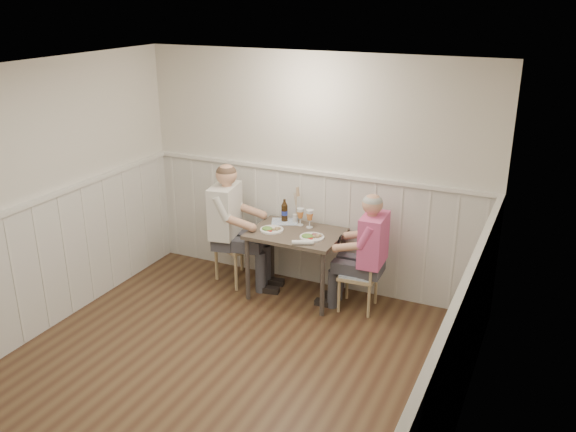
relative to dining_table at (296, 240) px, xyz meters
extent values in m
plane|color=#442B1B|center=(0.03, -1.84, -0.65)|extent=(4.50, 4.50, 0.00)
cube|color=silver|center=(0.03, 0.41, 0.65)|extent=(4.00, 0.04, 2.60)
cube|color=silver|center=(-1.97, -1.84, 0.65)|extent=(0.04, 4.50, 2.60)
cube|color=silver|center=(2.03, -1.84, 0.65)|extent=(0.04, 4.50, 2.60)
cube|color=white|center=(0.03, -1.84, 1.94)|extent=(4.00, 4.50, 0.02)
cube|color=silver|center=(0.03, 0.39, 0.00)|extent=(3.98, 0.03, 1.30)
cube|color=silver|center=(-1.96, -1.84, 0.00)|extent=(0.03, 4.48, 1.30)
cube|color=silver|center=(2.01, -1.84, 0.00)|extent=(0.03, 4.48, 1.30)
cube|color=silver|center=(0.03, 0.38, 0.67)|extent=(3.98, 0.06, 0.04)
cube|color=silver|center=(-1.94, -1.84, 0.67)|extent=(0.06, 4.48, 0.04)
cube|color=silver|center=(2.00, -1.84, 0.67)|extent=(0.06, 4.48, 0.04)
cube|color=#4A4037|center=(0.00, 0.00, 0.08)|extent=(0.97, 0.70, 0.04)
cylinder|color=#3F3833|center=(-0.43, -0.30, -0.30)|extent=(0.05, 0.05, 0.71)
cylinder|color=#3F3833|center=(-0.43, 0.30, -0.30)|extent=(0.05, 0.05, 0.71)
cylinder|color=#3F3833|center=(0.43, -0.30, -0.30)|extent=(0.05, 0.05, 0.71)
cylinder|color=#3F3833|center=(0.43, 0.30, -0.30)|extent=(0.05, 0.05, 0.71)
cube|color=tan|center=(0.71, 0.01, -0.27)|extent=(0.40, 0.40, 0.04)
cube|color=#698EBE|center=(0.71, 0.01, -0.24)|extent=(0.36, 0.36, 0.03)
cube|color=tan|center=(0.88, 0.02, -0.06)|extent=(0.05, 0.37, 0.39)
cylinder|color=tan|center=(0.88, -0.14, -0.47)|extent=(0.03, 0.03, 0.36)
cylinder|color=tan|center=(0.57, -0.16, -0.47)|extent=(0.03, 0.03, 0.36)
cylinder|color=tan|center=(0.86, 0.18, -0.47)|extent=(0.03, 0.03, 0.36)
cylinder|color=tan|center=(0.54, 0.16, -0.47)|extent=(0.03, 0.03, 0.36)
cube|color=tan|center=(-0.75, 0.07, -0.21)|extent=(0.57, 0.57, 0.04)
cube|color=#698EBE|center=(-0.75, 0.07, -0.17)|extent=(0.51, 0.51, 0.03)
cube|color=tan|center=(-0.93, 0.14, 0.04)|extent=(0.20, 0.41, 0.46)
cylinder|color=tan|center=(-0.85, 0.31, -0.44)|extent=(0.04, 0.04, 0.42)
cylinder|color=tan|center=(-0.50, 0.16, -0.44)|extent=(0.04, 0.04, 0.42)
cylinder|color=tan|center=(-0.99, -0.03, -0.44)|extent=(0.04, 0.04, 0.42)
cylinder|color=tan|center=(-0.65, -0.18, -0.44)|extent=(0.04, 0.04, 0.42)
cube|color=#3F3F47|center=(0.83, 0.02, -0.44)|extent=(0.43, 0.40, 0.43)
cube|color=#3F3F47|center=(0.64, 0.01, -0.17)|extent=(0.41, 0.36, 0.12)
cube|color=#ED569C|center=(0.83, 0.02, 0.15)|extent=(0.25, 0.43, 0.52)
sphere|color=tan|center=(0.83, 0.02, 0.53)|extent=(0.21, 0.21, 0.21)
sphere|color=#A5A5A0|center=(0.83, 0.02, 0.55)|extent=(0.20, 0.20, 0.20)
cube|color=black|center=(0.49, 0.01, 0.16)|extent=(0.02, 0.07, 0.12)
cube|color=#3F3F47|center=(-0.81, -0.06, -0.42)|extent=(0.53, 0.50, 0.47)
cube|color=#3F3F47|center=(-0.60, -0.02, -0.12)|extent=(0.50, 0.45, 0.14)
cube|color=white|center=(-0.81, -0.06, 0.24)|extent=(0.33, 0.50, 0.58)
sphere|color=tan|center=(-0.81, -0.06, 0.65)|extent=(0.23, 0.23, 0.23)
sphere|color=#4C3828|center=(-0.81, -0.06, 0.68)|extent=(0.22, 0.22, 0.22)
cylinder|color=white|center=(0.22, -0.08, 0.11)|extent=(0.26, 0.26, 0.02)
ellipsoid|color=#3F722D|center=(0.18, -0.11, 0.14)|extent=(0.13, 0.11, 0.05)
sphere|color=tan|center=(0.28, -0.07, 0.13)|extent=(0.03, 0.03, 0.03)
cube|color=brown|center=(0.24, -0.02, 0.12)|extent=(0.08, 0.05, 0.01)
cylinder|color=white|center=(0.29, -0.02, 0.13)|extent=(0.05, 0.05, 0.03)
cylinder|color=white|center=(-0.25, -0.07, 0.11)|extent=(0.25, 0.25, 0.02)
ellipsoid|color=#3F722D|center=(-0.29, -0.10, 0.14)|extent=(0.12, 0.10, 0.05)
sphere|color=tan|center=(-0.20, -0.06, 0.13)|extent=(0.03, 0.03, 0.03)
cylinder|color=silver|center=(0.08, 0.18, 0.10)|extent=(0.07, 0.07, 0.01)
cylinder|color=silver|center=(0.08, 0.18, 0.15)|extent=(0.01, 0.01, 0.09)
cone|color=#E98A41|center=(0.08, 0.18, 0.23)|extent=(0.08, 0.08, 0.08)
cylinder|color=silver|center=(0.08, 0.18, 0.28)|extent=(0.08, 0.08, 0.03)
cylinder|color=silver|center=(-0.04, 0.21, 0.10)|extent=(0.07, 0.07, 0.01)
cylinder|color=silver|center=(-0.04, 0.21, 0.15)|extent=(0.01, 0.01, 0.09)
cone|color=#E98A41|center=(-0.04, 0.21, 0.22)|extent=(0.08, 0.08, 0.08)
cylinder|color=silver|center=(-0.04, 0.21, 0.28)|extent=(0.08, 0.08, 0.03)
cylinder|color=black|center=(-0.25, 0.25, 0.19)|extent=(0.07, 0.07, 0.19)
cone|color=black|center=(-0.25, 0.25, 0.31)|extent=(0.07, 0.07, 0.04)
cylinder|color=black|center=(-0.25, 0.25, 0.34)|extent=(0.03, 0.03, 0.03)
cylinder|color=#253599|center=(-0.25, 0.25, 0.20)|extent=(0.07, 0.07, 0.05)
cylinder|color=white|center=(0.20, -0.29, 0.12)|extent=(0.22, 0.14, 0.05)
cylinder|color=silver|center=(-0.13, 0.26, 0.14)|extent=(0.05, 0.05, 0.09)
cylinder|color=tan|center=(-0.13, 0.26, 0.30)|extent=(0.03, 0.03, 0.30)
cone|color=tan|center=(-0.13, 0.26, 0.49)|extent=(0.04, 0.04, 0.10)
cube|color=#698EBE|center=(-0.24, 0.23, 0.10)|extent=(0.36, 0.33, 0.01)
camera|label=1|loc=(2.46, -5.52, 2.52)|focal=38.00mm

